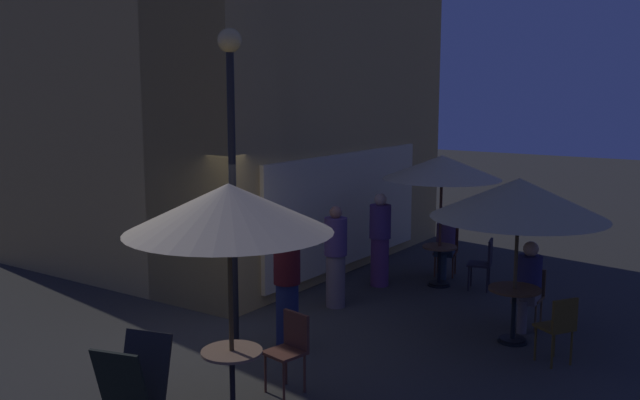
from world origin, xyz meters
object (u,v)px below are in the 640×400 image
cafe_table_2 (232,370)px  cafe_chair_2 (559,324)px  cafe_chair_3 (530,292)px  cafe_chair_1 (446,246)px  cafe_table_0 (439,259)px  patio_umbrella_2 (229,209)px  patron_seated_1 (529,280)px  patron_seated_0 (445,241)px  patron_standing_3 (287,287)px  cafe_chair_4 (290,344)px  cafe_table_1 (514,303)px  street_lamp_near_corner (231,133)px  cafe_chair_0 (485,260)px  patron_standing_2 (336,257)px  menu_sandwich_board (134,386)px  patio_umbrella_1 (519,199)px  patio_umbrella_0 (442,168)px  patron_standing_4 (380,240)px

cafe_table_2 → cafe_chair_2: 4.19m
cafe_chair_3 → cafe_table_2: bearing=-23.0°
cafe_chair_2 → cafe_chair_1: bearing=-15.3°
cafe_table_0 → patio_umbrella_2: 6.08m
patio_umbrella_2 → patron_seated_1: bearing=-21.4°
patron_seated_0 → patron_standing_3: (-4.55, 0.26, 0.18)m
patio_umbrella_2 → cafe_chair_4: (0.83, -0.16, -1.69)m
cafe_table_1 → patron_seated_1: size_ratio=0.60×
street_lamp_near_corner → patron_seated_1: bearing=-46.2°
cafe_table_2 → patron_seated_1: bearing=-21.4°
street_lamp_near_corner → cafe_chair_1: street_lamp_near_corner is taller
cafe_chair_0 → patron_seated_1: bearing=115.0°
patio_umbrella_2 → patron_standing_2: bearing=16.5°
cafe_table_0 → patio_umbrella_2: size_ratio=0.29×
street_lamp_near_corner → cafe_chair_0: street_lamp_near_corner is taller
cafe_table_1 → cafe_chair_2: cafe_chair_2 is taller
menu_sandwich_board → patron_standing_3: bearing=-12.4°
cafe_table_0 → patron_seated_0: (0.64, 0.18, 0.19)m
patio_umbrella_1 → cafe_chair_4: (-2.97, 1.62, -1.46)m
street_lamp_near_corner → patio_umbrella_0: 4.47m
patron_seated_0 → patron_standing_4: patron_standing_4 is taller
patio_umbrella_1 → patron_seated_1: (0.69, 0.03, -1.29)m
patron_standing_3 → patron_seated_0: bearing=-13.4°
cafe_chair_1 → cafe_chair_3: cafe_chair_1 is taller
cafe_chair_1 → cafe_chair_2: bearing=26.9°
cafe_chair_2 → patron_standing_2: bearing=25.4°
patio_umbrella_2 → patron_standing_4: bearing=12.2°
patio_umbrella_0 → patron_standing_2: bearing=156.9°
patio_umbrella_0 → patron_standing_4: size_ratio=1.40×
cafe_chair_3 → patio_umbrella_1: bearing=0.0°
cafe_chair_4 → patron_standing_4: bearing=-152.4°
menu_sandwich_board → patron_standing_2: 4.68m
cafe_table_2 → patron_standing_2: 3.94m
cafe_chair_2 → cafe_chair_3: cafe_chair_2 is taller
cafe_chair_2 → patron_standing_3: size_ratio=0.53×
patron_seated_0 → patron_seated_1: bearing=32.5°
menu_sandwich_board → patio_umbrella_0: 6.88m
patron_standing_4 → cafe_table_2: bearing=112.8°
cafe_chair_1 → cafe_table_2: bearing=-11.5°
cafe_table_2 → cafe_chair_1: 6.62m
cafe_chair_2 → patron_standing_2: size_ratio=0.54×
cafe_chair_3 → patio_umbrella_0: bearing=-123.0°
cafe_chair_4 → patron_standing_3: (1.07, 0.85, 0.29)m
patron_standing_4 → cafe_chair_2: bearing=163.3°
patron_standing_2 → patron_standing_4: bearing=34.5°
street_lamp_near_corner → cafe_chair_2: (1.79, -3.83, -2.36)m
cafe_table_1 → cafe_chair_2: (-0.47, -0.74, -0.01)m
patio_umbrella_2 → patron_standing_3: patio_umbrella_2 is taller
patron_seated_1 → patron_standing_4: size_ratio=0.78×
cafe_table_1 → patron_seated_1: bearing=2.2°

